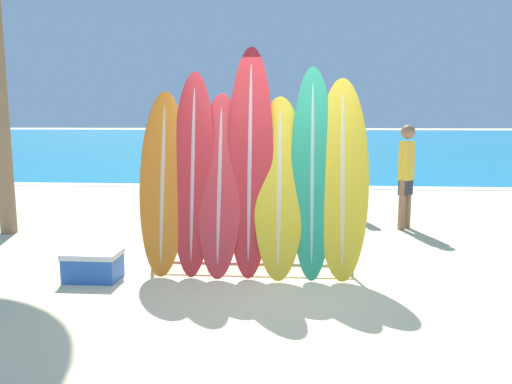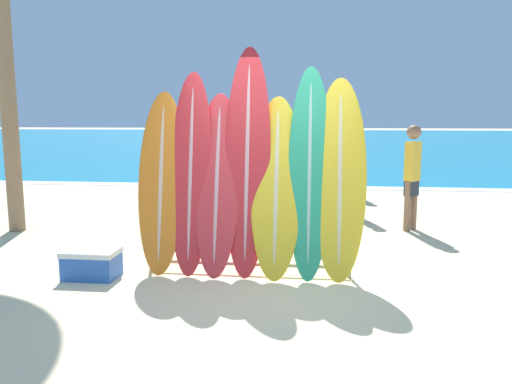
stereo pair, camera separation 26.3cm
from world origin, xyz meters
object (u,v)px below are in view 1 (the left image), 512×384
at_px(surfboard_rack, 251,236).
at_px(surfboard_slot_2, 220,184).
at_px(person_near_water, 349,168).
at_px(surfboard_slot_3, 250,161).
at_px(person_far_right, 406,173).
at_px(surfboard_slot_1, 193,173).
at_px(person_mid_beach, 166,168).
at_px(person_far_left, 343,155).
at_px(surfboard_slot_4, 279,187).
at_px(surfboard_slot_6, 342,178).
at_px(surfboard_slot_5, 312,172).
at_px(cooler_box, 93,265).
at_px(surfboard_slot_0, 163,183).

height_order(surfboard_rack, surfboard_slot_2, surfboard_slot_2).
distance_m(surfboard_slot_2, person_near_water, 4.12).
xyz_separation_m(surfboard_slot_3, person_far_right, (2.32, 2.52, -0.39)).
distance_m(surfboard_slot_2, person_far_right, 3.70).
bearing_deg(surfboard_rack, surfboard_slot_1, 176.68).
xyz_separation_m(person_mid_beach, person_far_left, (3.20, 3.74, -0.05)).
bearing_deg(surfboard_slot_4, person_far_right, 52.42).
bearing_deg(person_far_right, surfboard_slot_6, -164.51).
xyz_separation_m(surfboard_rack, surfboard_slot_4, (0.32, 0.02, 0.58)).
distance_m(surfboard_slot_4, surfboard_slot_5, 0.41).
bearing_deg(surfboard_slot_1, person_near_water, 59.31).
height_order(surfboard_slot_3, cooler_box, surfboard_slot_3).
bearing_deg(cooler_box, person_far_right, 35.77).
bearing_deg(surfboard_slot_6, person_near_water, 82.67).
bearing_deg(surfboard_slot_6, person_mid_beach, 138.46).
xyz_separation_m(surfboard_slot_0, person_far_right, (3.32, 2.57, -0.13)).
bearing_deg(surfboard_slot_3, surfboard_slot_5, -1.67).
distance_m(surfboard_slot_1, person_far_right, 3.92).
xyz_separation_m(surfboard_slot_3, person_far_left, (1.63, 6.03, -0.37)).
bearing_deg(surfboard_slot_2, surfboard_slot_3, 8.25).
xyz_separation_m(surfboard_slot_2, surfboard_slot_5, (1.05, 0.03, 0.15)).
relative_size(surfboard_slot_6, cooler_box, 3.75).
xyz_separation_m(surfboard_slot_5, surfboard_slot_6, (0.34, -0.02, -0.07)).
height_order(surfboard_slot_6, person_far_right, surfboard_slot_6).
bearing_deg(surfboard_slot_6, person_far_right, 63.60).
xyz_separation_m(surfboard_slot_0, surfboard_slot_1, (0.35, 0.02, 0.11)).
xyz_separation_m(surfboard_slot_2, person_mid_beach, (-1.23, 2.34, -0.06)).
relative_size(surfboard_slot_5, person_near_water, 1.47).
xyz_separation_m(person_mid_beach, cooler_box, (-0.16, -2.69, -0.82)).
relative_size(surfboard_slot_0, surfboard_slot_4, 1.03).
bearing_deg(surfboard_slot_0, person_far_left, 66.60).
distance_m(surfboard_slot_3, cooler_box, 2.12).
relative_size(surfboard_slot_5, person_far_right, 1.41).
height_order(surfboard_slot_1, surfboard_slot_4, surfboard_slot_1).
bearing_deg(surfboard_slot_5, surfboard_slot_6, -2.55).
xyz_separation_m(person_mid_beach, person_far_right, (3.89, 0.23, -0.06)).
bearing_deg(surfboard_slot_2, person_near_water, 63.16).
bearing_deg(surfboard_slot_4, surfboard_rack, -176.02).
relative_size(surfboard_slot_3, surfboard_slot_6, 1.16).
distance_m(surfboard_slot_2, person_mid_beach, 2.64).
bearing_deg(surfboard_slot_1, person_far_right, 40.67).
height_order(surfboard_slot_1, cooler_box, surfboard_slot_1).
distance_m(surfboard_slot_1, surfboard_slot_5, 1.36).
bearing_deg(surfboard_rack, surfboard_slot_5, 4.21).
relative_size(person_near_water, person_far_right, 0.96).
height_order(surfboard_slot_2, person_far_left, surfboard_slot_2).
xyz_separation_m(surfboard_slot_2, person_far_left, (1.97, 6.08, -0.11)).
relative_size(surfboard_slot_4, surfboard_slot_5, 0.86).
relative_size(surfboard_slot_3, surfboard_slot_5, 1.10).
bearing_deg(person_mid_beach, surfboard_slot_1, -89.08).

